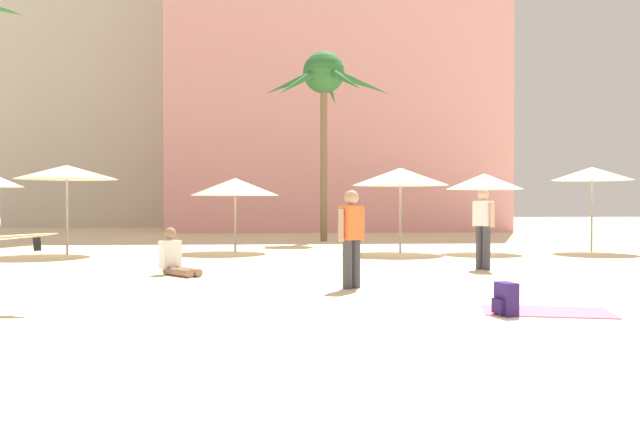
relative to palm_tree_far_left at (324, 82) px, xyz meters
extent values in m
plane|color=beige|center=(-0.69, -18.41, -5.95)|extent=(120.00, 120.00, 0.00)
cube|color=pink|center=(1.37, 11.33, 2.10)|extent=(16.88, 8.40, 16.08)
cylinder|color=brown|center=(-0.01, -0.01, -2.80)|extent=(0.26, 0.26, 6.29)
sphere|color=#2D6B33|center=(-0.01, -0.01, 0.34)|extent=(1.55, 1.55, 1.55)
cone|color=#2D6B33|center=(1.45, 0.20, -0.02)|extent=(2.31, 0.66, 1.05)
cone|color=#2D6B33|center=(0.36, 1.40, -0.06)|extent=(0.91, 2.28, 1.13)
cone|color=#2D6B33|center=(-1.26, 0.82, 0.05)|extent=(2.11, 1.57, 0.91)
cone|color=#2D6B33|center=(-0.99, -1.00, -0.21)|extent=(1.77, 1.79, 1.40)
cone|color=#2D6B33|center=(0.62, -1.29, -0.14)|extent=(1.29, 2.15, 1.28)
cylinder|color=gray|center=(1.75, -6.03, -4.73)|extent=(0.06, 0.06, 2.43)
cone|color=white|center=(1.75, -6.03, -3.77)|extent=(2.76, 2.76, 0.50)
cylinder|color=gray|center=(-2.99, -5.41, -4.87)|extent=(0.06, 0.06, 2.15)
cone|color=beige|center=(-2.99, -5.41, -4.05)|extent=(2.56, 2.56, 0.51)
cylinder|color=gray|center=(-7.56, -6.13, -4.71)|extent=(0.06, 0.06, 2.47)
cone|color=beige|center=(-7.56, -6.13, -3.67)|extent=(2.75, 2.75, 0.39)
cylinder|color=gray|center=(4.20, -6.01, -4.81)|extent=(0.06, 0.06, 2.28)
cone|color=white|center=(4.20, -6.01, -3.90)|extent=(2.21, 2.21, 0.46)
cylinder|color=gray|center=(7.35, -6.12, -4.71)|extent=(0.06, 0.06, 2.47)
cone|color=beige|center=(7.35, -6.12, -3.67)|extent=(2.28, 2.28, 0.38)
cube|color=#EF6684|center=(1.69, -16.64, -5.94)|extent=(1.78, 1.23, 0.01)
cube|color=navy|center=(1.07, -16.86, -5.74)|extent=(0.25, 0.34, 0.42)
cube|color=#24164B|center=(0.96, -16.89, -5.82)|extent=(0.11, 0.22, 0.18)
cube|color=black|center=(-5.00, -16.00, -5.07)|extent=(0.12, 0.03, 0.19)
cylinder|color=#936B51|center=(-3.57, -11.80, -5.87)|extent=(0.69, 0.79, 0.16)
cylinder|color=#936B51|center=(-3.73, -11.93, -5.87)|extent=(0.69, 0.79, 0.16)
cube|color=white|center=(-3.93, -11.52, -5.55)|extent=(0.45, 0.42, 0.56)
sphere|color=#936B51|center=(-3.93, -11.52, -5.13)|extent=(0.34, 0.34, 0.24)
cylinder|color=#3D3D42|center=(-0.50, -13.95, -5.54)|extent=(0.23, 0.23, 0.81)
cylinder|color=#3D3D42|center=(-0.65, -14.08, -5.54)|extent=(0.23, 0.23, 0.81)
cube|color=orange|center=(-0.57, -14.02, -4.85)|extent=(0.45, 0.43, 0.57)
sphere|color=tan|center=(-0.57, -14.02, -4.43)|extent=(0.34, 0.34, 0.24)
cylinder|color=tan|center=(-0.38, -13.85, -4.89)|extent=(0.14, 0.14, 0.54)
cylinder|color=tan|center=(-0.76, -14.18, -4.89)|extent=(0.14, 0.14, 0.54)
cylinder|color=#3D3D42|center=(2.65, -11.10, -5.48)|extent=(0.22, 0.22, 0.93)
cylinder|color=#3D3D42|center=(2.55, -10.93, -5.48)|extent=(0.22, 0.22, 0.93)
cube|color=white|center=(2.60, -11.01, -4.74)|extent=(0.39, 0.46, 0.54)
sphere|color=#D1A889|center=(2.60, -11.01, -4.34)|extent=(0.33, 0.33, 0.24)
cylinder|color=#D1A889|center=(2.73, -11.23, -4.78)|extent=(0.14, 0.14, 0.51)
cylinder|color=#D1A889|center=(2.48, -10.80, -4.78)|extent=(0.14, 0.14, 0.51)
camera|label=1|loc=(-1.85, -25.23, -4.52)|focal=38.08mm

